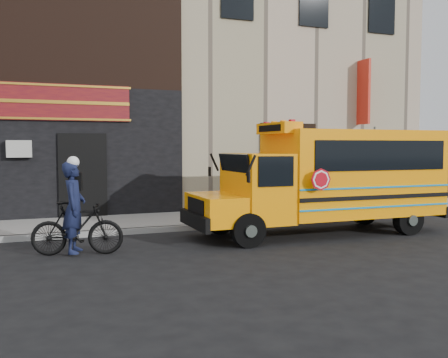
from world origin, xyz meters
name	(u,v)px	position (x,y,z in m)	size (l,w,h in m)	color
ground	(248,246)	(0.00, 0.00, 0.00)	(120.00, 120.00, 0.00)	black
curb	(211,226)	(0.00, 2.60, 0.07)	(40.00, 0.20, 0.15)	gray
sidewalk	(194,219)	(0.00, 4.10, 0.07)	(40.00, 3.00, 0.15)	gray
building	(147,56)	(-0.04, 10.45, 6.13)	(20.00, 10.70, 12.00)	tan
school_bus	(331,177)	(2.78, 0.81, 1.51)	(6.91, 2.42, 2.92)	black
sign_pole	(374,168)	(5.60, 2.64, 1.63)	(0.06, 0.26, 2.95)	#3C433F
bicycle	(77,228)	(-3.79, 0.45, 0.58)	(0.54, 1.93, 1.16)	black
cyclist	(74,209)	(-3.85, 0.49, 0.98)	(0.71, 0.47, 1.96)	#111734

